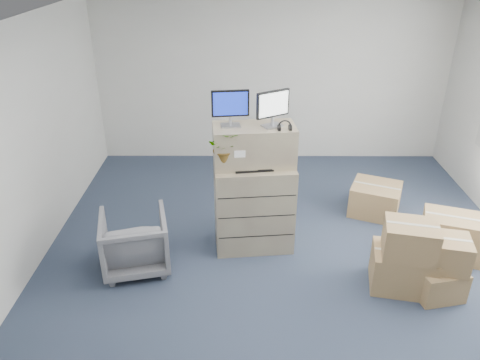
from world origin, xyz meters
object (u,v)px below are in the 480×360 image
water_bottle (264,152)px  office_chair (135,239)px  monitor_right (273,107)px  filing_cabinet_lower (254,206)px  potted_plant (225,152)px  monitor_left (230,106)px  keyboard (254,168)px

water_bottle → office_chair: size_ratio=0.38×
monitor_right → office_chair: size_ratio=0.54×
filing_cabinet_lower → monitor_right: bearing=7.1°
monitor_right → potted_plant: monitor_right is taller
monitor_left → monitor_right: monitor_left is taller
water_bottle → potted_plant: potted_plant is taller
keyboard → office_chair: bearing=-172.7°
filing_cabinet_lower → potted_plant: size_ratio=2.57×
keyboard → office_chair: size_ratio=0.58×
filing_cabinet_lower → monitor_right: size_ratio=2.65×
water_bottle → potted_plant: bearing=-157.3°
office_chair → monitor_right: bearing=-174.6°
keyboard → water_bottle: 0.25m
potted_plant → office_chair: potted_plant is taller
potted_plant → monitor_right: bearing=17.0°
potted_plant → office_chair: 1.48m
monitor_left → keyboard: 0.78m
filing_cabinet_lower → keyboard: size_ratio=2.47×
monitor_left → office_chair: 1.92m
filing_cabinet_lower → potted_plant: (-0.35, -0.12, 0.79)m
filing_cabinet_lower → monitor_right: 1.30m
monitor_left → keyboard: size_ratio=0.95×
monitor_right → water_bottle: size_ratio=1.43×
monitor_left → monitor_right: (0.49, -0.01, -0.00)m
monitor_left → keyboard: bearing=-37.0°
filing_cabinet_lower → potted_plant: potted_plant is taller
keyboard → potted_plant: size_ratio=1.04×
monitor_left → potted_plant: monitor_left is taller
water_bottle → monitor_left: bearing=-177.7°
water_bottle → potted_plant: 0.50m
keyboard → potted_plant: bearing=175.0°
monitor_left → water_bottle: bearing=-4.5°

